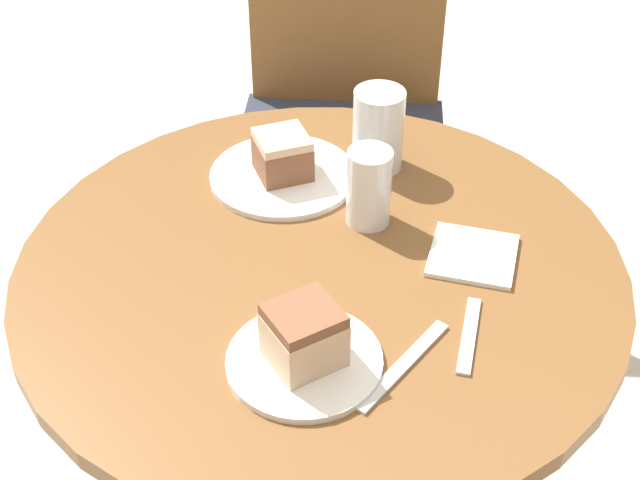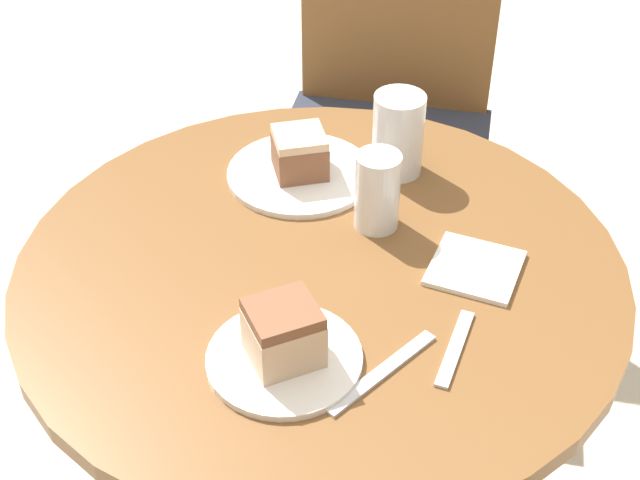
% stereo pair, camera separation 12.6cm
% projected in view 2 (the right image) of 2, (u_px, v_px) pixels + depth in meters
% --- Properties ---
extents(table, '(0.88, 0.88, 0.72)m').
position_uv_depth(table, '(320.00, 344.00, 1.39)').
color(table, brown).
rests_on(table, ground_plane).
extents(chair, '(0.48, 0.45, 0.93)m').
position_uv_depth(chair, '(386.00, 119.00, 2.04)').
color(chair, brown).
rests_on(chair, ground_plane).
extents(plate_near, '(0.20, 0.20, 0.01)m').
position_uv_depth(plate_near, '(282.00, 358.00, 1.13)').
color(plate_near, white).
rests_on(plate_near, table).
extents(plate_far, '(0.24, 0.24, 0.01)m').
position_uv_depth(plate_far, '(300.00, 174.00, 1.46)').
color(plate_far, white).
rests_on(plate_far, table).
extents(cake_slice_near, '(0.12, 0.12, 0.08)m').
position_uv_depth(cake_slice_near, '(281.00, 332.00, 1.10)').
color(cake_slice_near, beige).
rests_on(cake_slice_near, plate_near).
extents(cake_slice_far, '(0.11, 0.11, 0.07)m').
position_uv_depth(cake_slice_far, '(300.00, 153.00, 1.43)').
color(cake_slice_far, brown).
rests_on(cake_slice_far, plate_far).
extents(glass_lemonade, '(0.07, 0.07, 0.12)m').
position_uv_depth(glass_lemonade, '(377.00, 195.00, 1.32)').
color(glass_lemonade, beige).
rests_on(glass_lemonade, table).
extents(glass_water, '(0.08, 0.08, 0.14)m').
position_uv_depth(glass_water, '(398.00, 138.00, 1.43)').
color(glass_water, silver).
rests_on(glass_water, table).
extents(napkin_stack, '(0.14, 0.14, 0.01)m').
position_uv_depth(napkin_stack, '(475.00, 268.00, 1.27)').
color(napkin_stack, white).
rests_on(napkin_stack, table).
extents(fork, '(0.12, 0.17, 0.00)m').
position_uv_depth(fork, '(382.00, 372.00, 1.12)').
color(fork, silver).
rests_on(fork, table).
extents(spoon, '(0.04, 0.14, 0.00)m').
position_uv_depth(spoon, '(455.00, 348.00, 1.15)').
color(spoon, silver).
rests_on(spoon, table).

